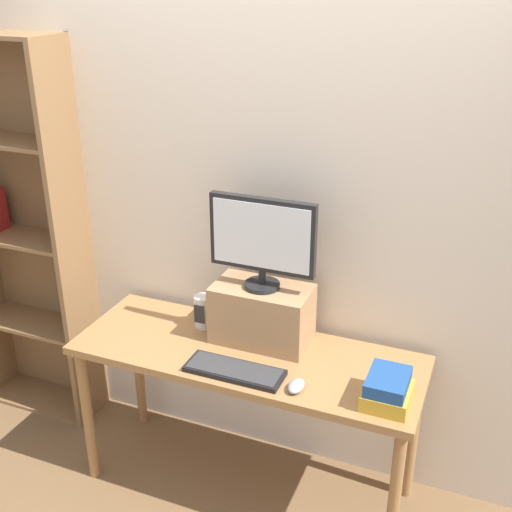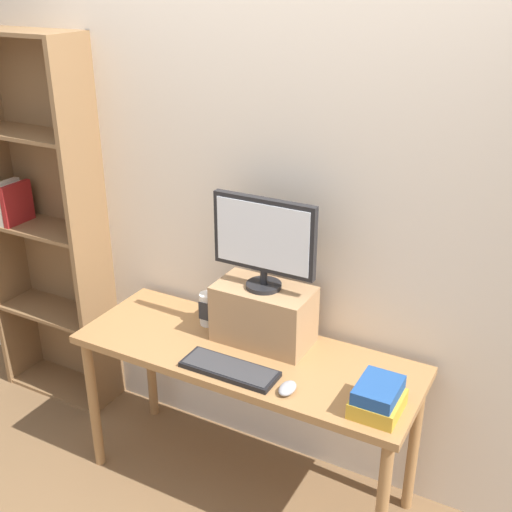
{
  "view_description": "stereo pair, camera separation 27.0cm",
  "coord_description": "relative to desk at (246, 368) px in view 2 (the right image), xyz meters",
  "views": [
    {
      "loc": [
        0.95,
        -2.23,
        2.33
      ],
      "look_at": [
        0.02,
        0.05,
        1.22
      ],
      "focal_mm": 45.0,
      "sensor_mm": 36.0,
      "label": 1
    },
    {
      "loc": [
        1.2,
        -2.12,
        2.33
      ],
      "look_at": [
        0.02,
        0.05,
        1.22
      ],
      "focal_mm": 45.0,
      "sensor_mm": 36.0,
      "label": 2
    }
  ],
  "objects": [
    {
      "name": "desk",
      "position": [
        0.0,
        0.0,
        0.0
      ],
      "size": [
        1.57,
        0.56,
        0.77
      ],
      "color": "#9E7042",
      "rests_on": "ground_plane"
    },
    {
      "name": "computer_mouse",
      "position": [
        0.29,
        -0.18,
        0.11
      ],
      "size": [
        0.06,
        0.1,
        0.04
      ],
      "color": "#99999E",
      "rests_on": "desk"
    },
    {
      "name": "book_stack",
      "position": [
        0.65,
        -0.13,
        0.15
      ],
      "size": [
        0.18,
        0.21,
        0.12
      ],
      "color": "gold",
      "rests_on": "desk"
    },
    {
      "name": "bookshelf_unit",
      "position": [
        -1.38,
        0.21,
        0.37
      ],
      "size": [
        0.69,
        0.28,
        2.06
      ],
      "color": "olive",
      "rests_on": "ground_plane"
    },
    {
      "name": "ground_plane",
      "position": [
        0.0,
        0.0,
        -0.68
      ],
      "size": [
        12.0,
        12.0,
        0.0
      ],
      "primitive_type": "plane",
      "color": "brown"
    },
    {
      "name": "keyboard",
      "position": [
        0.02,
        -0.17,
        0.1
      ],
      "size": [
        0.42,
        0.15,
        0.02
      ],
      "color": "black",
      "rests_on": "desk"
    },
    {
      "name": "back_wall",
      "position": [
        0.0,
        0.36,
        0.62
      ],
      "size": [
        7.0,
        0.08,
        2.6
      ],
      "color": "beige",
      "rests_on": "ground_plane"
    },
    {
      "name": "computer_monitor",
      "position": [
        0.02,
        0.12,
        0.59
      ],
      "size": [
        0.48,
        0.16,
        0.42
      ],
      "color": "black",
      "rests_on": "riser_box"
    },
    {
      "name": "riser_box",
      "position": [
        0.02,
        0.12,
        0.23
      ],
      "size": [
        0.44,
        0.24,
        0.27
      ],
      "color": "#A87F56",
      "rests_on": "desk"
    },
    {
      "name": "desk_speaker",
      "position": [
        -0.28,
        0.13,
        0.17
      ],
      "size": [
        0.09,
        0.09,
        0.16
      ],
      "color": "silver",
      "rests_on": "desk"
    }
  ]
}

